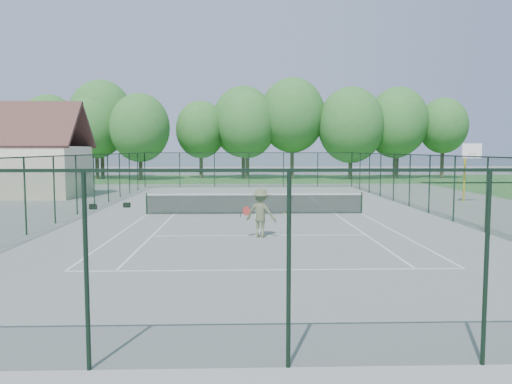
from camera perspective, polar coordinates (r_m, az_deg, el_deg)
The scene contains 11 objects.
ground at distance 25.53m, azimuth -0.14°, elevation -2.52°, with size 140.00×140.00×0.00m, color gray.
grass_far at distance 55.41m, azimuth -1.01°, elevation 1.50°, with size 80.00×16.00×0.01m, color #3C7B33.
court_lines at distance 25.53m, azimuth -0.14°, elevation -2.51°, with size 11.05×23.85×0.01m.
tennis_net at distance 25.47m, azimuth -0.14°, elevation -1.24°, with size 11.08×0.08×1.10m.
fence_enclosure at distance 25.38m, azimuth -0.14°, elevation 0.97°, with size 18.05×36.05×3.02m.
utility_building at distance 38.48m, azimuth -25.23°, elevation 4.17°, with size 8.60×6.27×6.63m.
tree_line_far at distance 55.38m, azimuth -1.02°, elevation 7.70°, with size 39.40×6.40×9.70m.
basketball_goal at distance 33.49m, azimuth 23.12°, elevation 3.26°, with size 1.20×1.43×3.65m.
sports_bag_a at distance 28.89m, azimuth -18.14°, elevation -1.60°, with size 0.37×0.22×0.30m, color black.
sports_bag_b at distance 29.24m, azimuth -14.55°, elevation -1.46°, with size 0.36×0.22×0.28m, color black.
tennis_player at distance 18.74m, azimuth 0.55°, elevation -2.41°, with size 1.82×1.10×1.84m.
Camera 1 is at (-0.71, -25.31, 3.31)m, focal length 35.00 mm.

